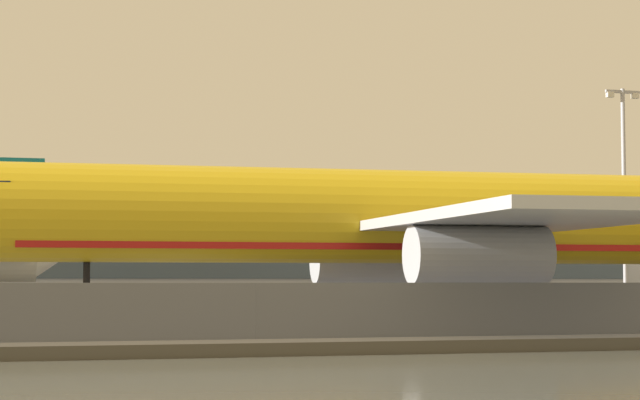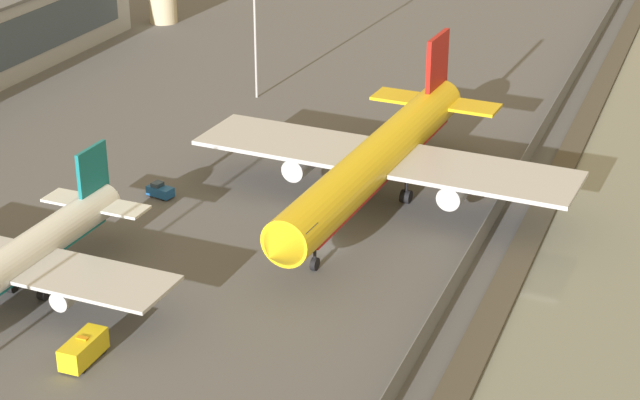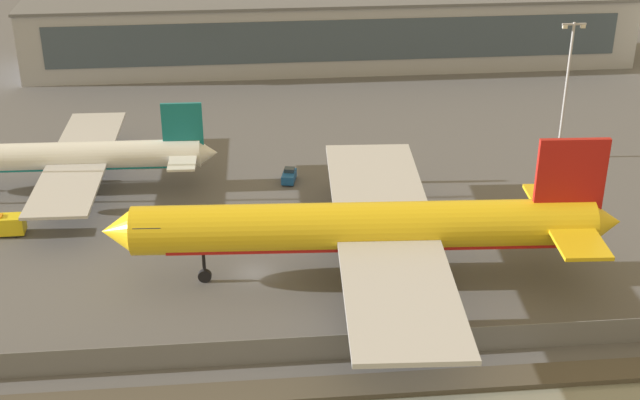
# 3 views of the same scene
# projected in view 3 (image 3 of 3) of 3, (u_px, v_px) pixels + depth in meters

# --- Properties ---
(ground_plane) EXTENTS (500.00, 500.00, 0.00)m
(ground_plane) POSITION_uv_depth(u_px,v_px,m) (254.00, 273.00, 94.95)
(ground_plane) COLOR #565659
(shoreline_seawall) EXTENTS (320.00, 3.00, 0.50)m
(shoreline_seawall) POSITION_uv_depth(u_px,v_px,m) (261.00, 393.00, 76.52)
(shoreline_seawall) COLOR #474238
(shoreline_seawall) RESTS_ON ground
(perimeter_fence) EXTENTS (280.00, 0.10, 2.64)m
(perimeter_fence) POSITION_uv_depth(u_px,v_px,m) (259.00, 352.00, 80.07)
(perimeter_fence) COLOR slate
(perimeter_fence) RESTS_ON ground
(cargo_jet_yellow) EXTENTS (53.60, 45.97, 15.65)m
(cargo_jet_yellow) POSITION_uv_depth(u_px,v_px,m) (371.00, 228.00, 91.43)
(cargo_jet_yellow) COLOR yellow
(cargo_jet_yellow) RESTS_ON ground
(passenger_jet_white_teal) EXTENTS (38.34, 32.73, 11.30)m
(passenger_jet_white_teal) POSITION_uv_depth(u_px,v_px,m) (70.00, 158.00, 112.04)
(passenger_jet_white_teal) COLOR white
(passenger_jet_white_teal) RESTS_ON ground
(baggage_tug) EXTENTS (2.23, 3.46, 1.80)m
(baggage_tug) POSITION_uv_depth(u_px,v_px,m) (289.00, 176.00, 115.45)
(baggage_tug) COLOR #19519E
(baggage_tug) RESTS_ON ground
(ops_van) EXTENTS (5.21, 2.13, 2.48)m
(ops_van) POSITION_uv_depth(u_px,v_px,m) (0.00, 225.00, 102.24)
(ops_van) COLOR yellow
(ops_van) RESTS_ON ground
(terminal_building) EXTENTS (107.19, 16.74, 12.44)m
(terminal_building) POSITION_uv_depth(u_px,v_px,m) (331.00, 30.00, 158.76)
(terminal_building) COLOR #9EA3AD
(terminal_building) RESTS_ON ground
(apron_light_mast_apron_west) EXTENTS (3.20, 0.40, 18.95)m
(apron_light_mast_apron_west) POSITION_uv_depth(u_px,v_px,m) (567.00, 83.00, 118.25)
(apron_light_mast_apron_west) COLOR #A8A8AD
(apron_light_mast_apron_west) RESTS_ON ground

